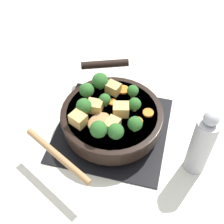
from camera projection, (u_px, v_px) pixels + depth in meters
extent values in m
plane|color=silver|center=(112.00, 130.00, 0.89)|extent=(2.40, 2.40, 0.00)
cube|color=black|center=(112.00, 129.00, 0.89)|extent=(0.31, 0.31, 0.01)
torus|color=black|center=(112.00, 125.00, 0.88)|extent=(0.24, 0.24, 0.01)
cube|color=black|center=(112.00, 125.00, 0.88)|extent=(0.01, 0.23, 0.01)
cube|color=black|center=(112.00, 125.00, 0.88)|extent=(0.23, 0.01, 0.01)
cylinder|color=black|center=(112.00, 118.00, 0.86)|extent=(0.27, 0.27, 0.05)
cylinder|color=brown|center=(112.00, 117.00, 0.85)|extent=(0.25, 0.25, 0.04)
torus|color=black|center=(112.00, 113.00, 0.84)|extent=(0.28, 0.28, 0.01)
cylinder|color=black|center=(105.00, 64.00, 0.98)|extent=(0.07, 0.15, 0.02)
ellipsoid|color=#A87A4C|center=(99.00, 121.00, 0.81)|extent=(0.08, 0.07, 0.01)
cylinder|color=#A87A4C|center=(58.00, 155.00, 0.74)|extent=(0.12, 0.20, 0.02)
cube|color=tan|center=(95.00, 106.00, 0.83)|extent=(0.03, 0.04, 0.03)
cube|color=tan|center=(121.00, 111.00, 0.82)|extent=(0.04, 0.05, 0.03)
cube|color=tan|center=(78.00, 119.00, 0.80)|extent=(0.05, 0.05, 0.03)
cube|color=tan|center=(112.00, 125.00, 0.79)|extent=(0.05, 0.04, 0.03)
cube|color=tan|center=(113.00, 88.00, 0.87)|extent=(0.04, 0.05, 0.03)
cylinder|color=#709956|center=(133.00, 95.00, 0.87)|extent=(0.01, 0.01, 0.01)
sphere|color=#2D6628|center=(133.00, 91.00, 0.85)|extent=(0.03, 0.03, 0.03)
cylinder|color=#709956|center=(105.00, 104.00, 0.85)|extent=(0.01, 0.01, 0.01)
sphere|color=#2D6628|center=(105.00, 99.00, 0.83)|extent=(0.03, 0.03, 0.03)
cylinder|color=#709956|center=(134.00, 109.00, 0.84)|extent=(0.01, 0.01, 0.01)
sphere|color=#2D6628|center=(135.00, 104.00, 0.82)|extent=(0.03, 0.03, 0.03)
cylinder|color=#709956|center=(87.00, 95.00, 0.87)|extent=(0.01, 0.01, 0.01)
sphere|color=#2D6628|center=(87.00, 90.00, 0.85)|extent=(0.04, 0.04, 0.04)
cylinder|color=#709956|center=(100.00, 87.00, 0.89)|extent=(0.01, 0.01, 0.01)
sphere|color=#2D6628|center=(100.00, 81.00, 0.87)|extent=(0.05, 0.05, 0.05)
cylinder|color=#709956|center=(116.00, 136.00, 0.78)|extent=(0.01, 0.01, 0.01)
sphere|color=#2D6628|center=(116.00, 131.00, 0.76)|extent=(0.04, 0.04, 0.04)
cylinder|color=#709956|center=(84.00, 111.00, 0.83)|extent=(0.01, 0.01, 0.01)
sphere|color=#2D6628|center=(84.00, 106.00, 0.81)|extent=(0.04, 0.04, 0.04)
cylinder|color=#709956|center=(135.00, 129.00, 0.79)|extent=(0.01, 0.01, 0.01)
sphere|color=#2D6628|center=(135.00, 124.00, 0.78)|extent=(0.04, 0.04, 0.04)
cylinder|color=#709956|center=(99.00, 135.00, 0.78)|extent=(0.01, 0.01, 0.01)
sphere|color=#2D6628|center=(99.00, 129.00, 0.76)|extent=(0.04, 0.04, 0.04)
cylinder|color=orange|center=(112.00, 102.00, 0.86)|extent=(0.02, 0.02, 0.01)
cylinder|color=orange|center=(148.00, 113.00, 0.83)|extent=(0.03, 0.03, 0.01)
cylinder|color=orange|center=(123.00, 90.00, 0.89)|extent=(0.03, 0.03, 0.01)
cylinder|color=orange|center=(137.00, 121.00, 0.81)|extent=(0.03, 0.03, 0.01)
cylinder|color=#B2B2B7|center=(201.00, 146.00, 0.75)|extent=(0.05, 0.05, 0.18)
sphere|color=#B2B2B7|center=(211.00, 119.00, 0.67)|extent=(0.04, 0.04, 0.04)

